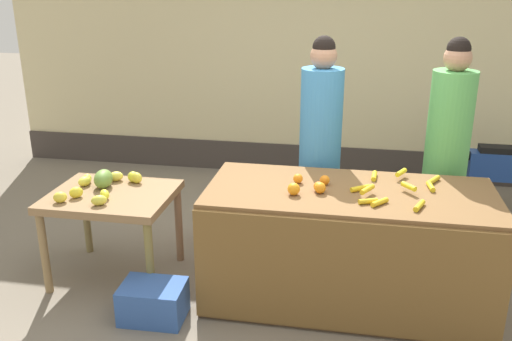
% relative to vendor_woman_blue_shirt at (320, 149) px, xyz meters
% --- Properties ---
extents(ground_plane, '(24.00, 24.00, 0.00)m').
position_rel_vendor_woman_blue_shirt_xyz_m(ground_plane, '(-0.18, -0.70, -0.93)').
color(ground_plane, '#756B5B').
extents(market_wall_back, '(7.47, 0.23, 3.24)m').
position_rel_vendor_woman_blue_shirt_xyz_m(market_wall_back, '(-0.18, 2.08, 0.66)').
color(market_wall_back, beige).
rests_on(market_wall_back, ground).
extents(fruit_stall_counter, '(2.02, 0.92, 0.86)m').
position_rel_vendor_woman_blue_shirt_xyz_m(fruit_stall_counter, '(0.27, -0.71, -0.50)').
color(fruit_stall_counter, brown).
rests_on(fruit_stall_counter, ground).
extents(side_table_wooden, '(0.93, 0.77, 0.71)m').
position_rel_vendor_woman_blue_shirt_xyz_m(side_table_wooden, '(-1.53, -0.70, -0.32)').
color(side_table_wooden, olive).
rests_on(side_table_wooden, ground).
extents(banana_bunch_pile, '(0.65, 0.69, 0.07)m').
position_rel_vendor_woman_blue_shirt_xyz_m(banana_bunch_pile, '(0.57, -0.67, -0.04)').
color(banana_bunch_pile, yellow).
rests_on(banana_bunch_pile, fruit_stall_counter).
extents(orange_pile, '(0.27, 0.31, 0.09)m').
position_rel_vendor_woman_blue_shirt_xyz_m(orange_pile, '(-0.02, -0.74, -0.03)').
color(orange_pile, orange).
rests_on(orange_pile, fruit_stall_counter).
extents(mango_papaya_pile, '(0.52, 0.62, 0.14)m').
position_rel_vendor_woman_blue_shirt_xyz_m(mango_papaya_pile, '(-1.63, -0.63, -0.17)').
color(mango_papaya_pile, yellow).
rests_on(mango_papaya_pile, side_table_wooden).
extents(vendor_woman_blue_shirt, '(0.34, 0.34, 1.85)m').
position_rel_vendor_woman_blue_shirt_xyz_m(vendor_woman_blue_shirt, '(0.00, 0.00, 0.00)').
color(vendor_woman_blue_shirt, '#33333D').
rests_on(vendor_woman_blue_shirt, ground).
extents(vendor_woman_green_shirt, '(0.34, 0.34, 1.85)m').
position_rel_vendor_woman_blue_shirt_xyz_m(vendor_woman_green_shirt, '(1.00, 0.04, 0.00)').
color(vendor_woman_green_shirt, '#33333D').
rests_on(vendor_woman_green_shirt, ground).
extents(parked_motorcycle, '(1.60, 0.18, 0.88)m').
position_rel_vendor_woman_blue_shirt_xyz_m(parked_motorcycle, '(1.80, 1.15, -0.53)').
color(parked_motorcycle, black).
rests_on(parked_motorcycle, ground).
extents(produce_crate, '(0.45, 0.33, 0.26)m').
position_rel_vendor_woman_blue_shirt_xyz_m(produce_crate, '(-1.04, -1.21, -0.80)').
color(produce_crate, '#3359A5').
rests_on(produce_crate, ground).
extents(produce_sack, '(0.44, 0.46, 0.58)m').
position_rel_vendor_woman_blue_shirt_xyz_m(produce_sack, '(-0.82, 0.02, -0.65)').
color(produce_sack, maroon).
rests_on(produce_sack, ground).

